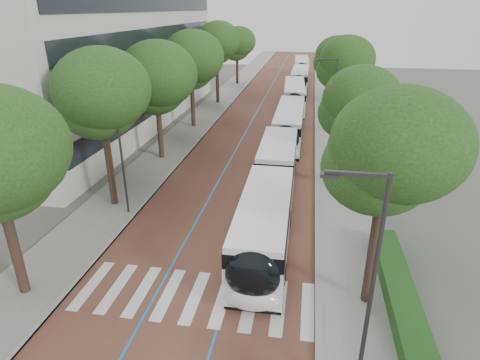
# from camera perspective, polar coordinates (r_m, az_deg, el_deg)

# --- Properties ---
(ground) EXTENTS (160.00, 160.00, 0.00)m
(ground) POSITION_cam_1_polar(r_m,az_deg,el_deg) (18.18, -7.91, -18.08)
(ground) COLOR #51544C
(ground) RESTS_ON ground
(road) EXTENTS (11.00, 140.00, 0.02)m
(road) POSITION_cam_1_polar(r_m,az_deg,el_deg) (54.41, 4.70, 10.59)
(road) COLOR brown
(road) RESTS_ON ground
(sidewalk_left) EXTENTS (4.00, 140.00, 0.12)m
(sidewalk_left) POSITION_cam_1_polar(r_m,az_deg,el_deg) (55.54, -3.16, 10.95)
(sidewalk_left) COLOR gray
(sidewalk_left) RESTS_ON ground
(sidewalk_right) EXTENTS (4.00, 140.00, 0.12)m
(sidewalk_right) POSITION_cam_1_polar(r_m,az_deg,el_deg) (54.28, 12.73, 10.13)
(sidewalk_right) COLOR gray
(sidewalk_right) RESTS_ON ground
(kerb_left) EXTENTS (0.20, 140.00, 0.14)m
(kerb_left) POSITION_cam_1_polar(r_m,az_deg,el_deg) (55.16, -1.20, 10.89)
(kerb_left) COLOR gray
(kerb_left) RESTS_ON ground
(kerb_right) EXTENTS (0.20, 140.00, 0.14)m
(kerb_right) POSITION_cam_1_polar(r_m,az_deg,el_deg) (54.21, 10.70, 10.28)
(kerb_right) COLOR gray
(kerb_right) RESTS_ON ground
(zebra_crossing) EXTENTS (10.55, 3.60, 0.01)m
(zebra_crossing) POSITION_cam_1_polar(r_m,az_deg,el_deg) (18.84, -6.39, -16.16)
(zebra_crossing) COLOR silver
(zebra_crossing) RESTS_ON ground
(lane_line_left) EXTENTS (0.12, 126.00, 0.01)m
(lane_line_left) POSITION_cam_1_polar(r_m,az_deg,el_deg) (54.57, 3.00, 10.69)
(lane_line_left) COLOR #236EB1
(lane_line_left) RESTS_ON road
(lane_line_right) EXTENTS (0.12, 126.00, 0.01)m
(lane_line_right) POSITION_cam_1_polar(r_m,az_deg,el_deg) (54.30, 6.41, 10.51)
(lane_line_right) COLOR #236EB1
(lane_line_right) RESTS_ON road
(office_building) EXTENTS (18.11, 40.00, 14.00)m
(office_building) POSITION_cam_1_polar(r_m,az_deg,el_deg) (47.71, -21.52, 15.86)
(office_building) COLOR #BAB8AC
(office_building) RESTS_ON ground
(hedge) EXTENTS (1.20, 14.00, 0.80)m
(hedge) POSITION_cam_1_polar(r_m,az_deg,el_deg) (17.80, 23.04, -18.93)
(hedge) COLOR #1C4417
(hedge) RESTS_ON sidewalk_right
(streetlight_near) EXTENTS (1.82, 0.20, 8.00)m
(streetlight_near) POSITION_cam_1_polar(r_m,az_deg,el_deg) (12.36, 17.61, -13.26)
(streetlight_near) COLOR #313134
(streetlight_near) RESTS_ON sidewalk_right
(streetlight_far) EXTENTS (1.82, 0.20, 8.00)m
(streetlight_far) POSITION_cam_1_polar(r_m,az_deg,el_deg) (35.66, 12.99, 11.22)
(streetlight_far) COLOR #313134
(streetlight_far) RESTS_ON sidewalk_right
(lamp_post_left) EXTENTS (0.14, 0.14, 8.00)m
(lamp_post_left) POSITION_cam_1_polar(r_m,az_deg,el_deg) (24.75, -16.56, 3.88)
(lamp_post_left) COLOR #313134
(lamp_post_left) RESTS_ON sidewalk_left
(trees_left) EXTENTS (6.36, 60.71, 9.90)m
(trees_left) POSITION_cam_1_polar(r_m,az_deg,el_deg) (39.39, -8.59, 15.44)
(trees_left) COLOR black
(trees_left) RESTS_ON ground
(trees_right) EXTENTS (5.84, 47.45, 9.06)m
(trees_right) POSITION_cam_1_polar(r_m,az_deg,el_deg) (38.19, 14.68, 13.94)
(trees_right) COLOR black
(trees_right) RESTS_ON ground
(lead_bus) EXTENTS (2.73, 18.43, 3.20)m
(lead_bus) POSITION_cam_1_polar(r_m,az_deg,el_deg) (24.05, 4.40, -2.17)
(lead_bus) COLOR black
(lead_bus) RESTS_ON ground
(bus_queued_0) EXTENTS (2.57, 12.40, 3.20)m
(bus_queued_0) POSITION_cam_1_polar(r_m,az_deg,el_deg) (38.72, 6.99, 7.70)
(bus_queued_0) COLOR silver
(bus_queued_0) RESTS_ON ground
(bus_queued_1) EXTENTS (3.10, 12.50, 3.20)m
(bus_queued_1) POSITION_cam_1_polar(r_m,az_deg,el_deg) (51.89, 7.71, 11.66)
(bus_queued_1) COLOR silver
(bus_queued_1) RESTS_ON ground
(bus_queued_2) EXTENTS (2.61, 12.41, 3.20)m
(bus_queued_2) POSITION_cam_1_polar(r_m,az_deg,el_deg) (64.61, 8.51, 13.91)
(bus_queued_2) COLOR silver
(bus_queued_2) RESTS_ON ground
(bus_queued_3) EXTENTS (2.97, 12.48, 3.20)m
(bus_queued_3) POSITION_cam_1_polar(r_m,az_deg,el_deg) (78.57, 8.72, 15.54)
(bus_queued_3) COLOR silver
(bus_queued_3) RESTS_ON ground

